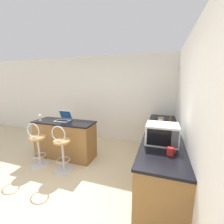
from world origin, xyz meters
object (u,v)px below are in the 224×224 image
(laptop, at_px, (64,118))
(bar_stool_near, at_px, (38,146))
(microwave, at_px, (162,134))
(mug_blue, at_px, (163,119))
(wine_glass_tall, at_px, (40,116))
(mug_red, at_px, (171,151))
(storage_jar, at_px, (161,121))
(bar_stool_far, at_px, (62,150))
(pepper_mill, at_px, (170,121))
(toaster, at_px, (163,128))

(laptop, bearing_deg, bar_stool_near, -112.00)
(microwave, bearing_deg, bar_stool_near, 178.43)
(laptop, height_order, mug_blue, laptop)
(microwave, distance_m, wine_glass_tall, 2.89)
(mug_red, height_order, storage_jar, storage_jar)
(mug_red, bearing_deg, storage_jar, 96.11)
(mug_red, bearing_deg, bar_stool_far, 168.01)
(bar_stool_near, relative_size, storage_jar, 5.24)
(pepper_mill, height_order, wine_glass_tall, pepper_mill)
(toaster, distance_m, storage_jar, 0.46)
(bar_stool_far, bearing_deg, storage_jar, 25.45)
(mug_blue, distance_m, wine_glass_tall, 3.00)
(toaster, relative_size, pepper_mill, 1.33)
(microwave, relative_size, mug_blue, 4.98)
(bar_stool_near, relative_size, pepper_mill, 4.40)
(toaster, height_order, wine_glass_tall, toaster)
(bar_stool_near, bearing_deg, mug_red, -9.21)
(mug_red, xyz_separation_m, storage_jar, (-0.14, 1.33, 0.05))
(microwave, height_order, mug_blue, microwave)
(bar_stool_near, bearing_deg, laptop, 68.00)
(bar_stool_far, xyz_separation_m, laptop, (-0.38, 0.63, 0.50))
(bar_stool_near, xyz_separation_m, storage_jar, (2.51, 0.90, 0.53))
(microwave, height_order, mug_red, microwave)
(laptop, height_order, microwave, microwave)
(bar_stool_near, distance_m, microwave, 2.61)
(bar_stool_far, bearing_deg, microwave, -2.09)
(microwave, xyz_separation_m, wine_glass_tall, (-2.85, 0.51, -0.05))
(microwave, distance_m, toaster, 0.51)
(toaster, height_order, mug_blue, toaster)
(microwave, bearing_deg, pepper_mill, 81.05)
(storage_jar, bearing_deg, bar_stool_near, -160.36)
(laptop, relative_size, wine_glass_tall, 2.32)
(bar_stool_far, relative_size, storage_jar, 5.24)
(toaster, relative_size, storage_jar, 1.58)
(mug_blue, distance_m, pepper_mill, 0.37)
(laptop, bearing_deg, bar_stool_far, -59.13)
(wine_glass_tall, bearing_deg, pepper_mill, 9.84)
(bar_stool_near, distance_m, pepper_mill, 2.92)
(storage_jar, bearing_deg, toaster, -84.88)
(storage_jar, xyz_separation_m, wine_glass_tall, (-2.82, -0.45, 0.01))
(laptop, relative_size, toaster, 1.15)
(mug_blue, xyz_separation_m, mug_red, (0.09, -1.74, 0.00))
(bar_stool_near, xyz_separation_m, mug_blue, (2.56, 1.31, 0.49))
(laptop, relative_size, microwave, 0.73)
(bar_stool_near, xyz_separation_m, bar_stool_far, (0.63, 0.00, 0.00))
(laptop, distance_m, wine_glass_tall, 0.59)
(mug_blue, relative_size, pepper_mill, 0.42)
(bar_stool_far, bearing_deg, wine_glass_tall, 154.63)
(wine_glass_tall, bearing_deg, storage_jar, 9.11)
(bar_stool_far, distance_m, wine_glass_tall, 1.17)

